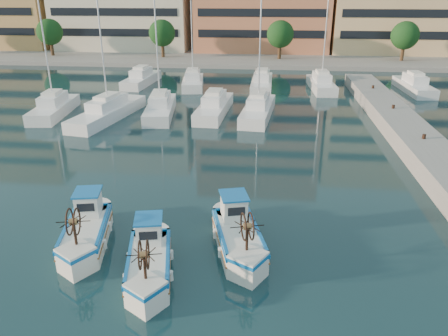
% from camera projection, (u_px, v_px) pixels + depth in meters
% --- Properties ---
extents(ground, '(300.00, 300.00, 0.00)m').
position_uv_depth(ground, '(197.00, 264.00, 17.75)').
color(ground, '#193D41').
rests_on(ground, ground).
extents(yacht_marina, '(37.50, 24.18, 11.50)m').
position_uv_depth(yacht_marina, '(217.00, 96.00, 43.62)').
color(yacht_marina, white).
rests_on(yacht_marina, ground).
extents(fishing_boat_a, '(2.48, 4.33, 2.62)m').
position_uv_depth(fishing_boat_a, '(86.00, 229.00, 18.97)').
color(fishing_boat_a, white).
rests_on(fishing_boat_a, ground).
extents(fishing_boat_b, '(2.38, 4.12, 2.49)m').
position_uv_depth(fishing_boat_b, '(149.00, 258.00, 16.95)').
color(fishing_boat_b, white).
rests_on(fishing_boat_b, ground).
extents(fishing_boat_c, '(2.72, 4.38, 2.65)m').
position_uv_depth(fishing_boat_c, '(238.00, 233.00, 18.60)').
color(fishing_boat_c, white).
rests_on(fishing_boat_c, ground).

